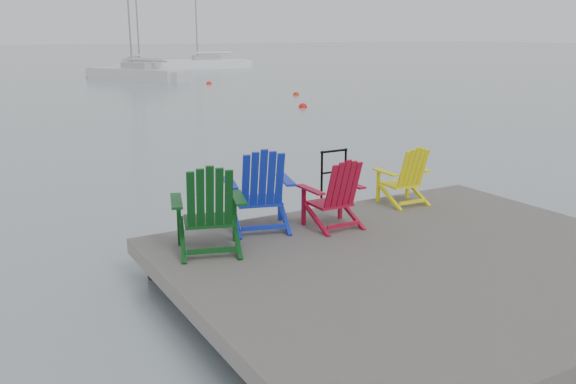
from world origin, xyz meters
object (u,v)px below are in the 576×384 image
sailboat_near (137,75)px  buoy_c (296,95)px  chair_blue (260,189)px  buoy_a (303,107)px  handrail (334,173)px  sailboat_far (202,65)px  chair_red (335,193)px  chair_yellow (406,175)px  sailboat_mid (139,68)px  chair_green (209,208)px  buoy_d (209,84)px

sailboat_near → buoy_c: sailboat_near is taller
chair_blue → buoy_a: bearing=73.7°
handrail → sailboat_far: size_ratio=0.08×
chair_red → chair_yellow: bearing=15.8°
chair_blue → sailboat_near: sailboat_near is taller
chair_red → sailboat_mid: size_ratio=0.08×
sailboat_mid → buoy_a: sailboat_mid is taller
chair_green → buoy_d: size_ratio=3.04×
buoy_a → buoy_d: (1.43, 14.05, 0.00)m
handrail → sailboat_mid: 44.45m
sailboat_mid → buoy_d: bearing=-58.6°
chair_green → chair_red: (1.89, 0.07, -0.07)m
chair_yellow → buoy_d: 31.21m
chair_yellow → buoy_d: size_ratio=2.51×
sailboat_near → sailboat_far: size_ratio=0.95×
chair_green → sailboat_far: size_ratio=0.10×
chair_yellow → buoy_a: 17.58m
sailboat_far → buoy_a: bearing=175.4°
handrail → buoy_d: handrail is taller
chair_green → chair_red: chair_green is taller
buoy_d → sailboat_near: bearing=117.8°
sailboat_near → sailboat_mid: 8.68m
chair_red → buoy_a: 18.74m
chair_blue → chair_red: size_ratio=1.17×
sailboat_near → chair_red: bearing=-130.0°
sailboat_near → buoy_c: bearing=-102.1°
buoy_c → sailboat_mid: bearing=94.0°
sailboat_far → buoy_c: sailboat_far is taller
buoy_d → sailboat_mid: bearing=91.8°
chair_yellow → buoy_c: size_ratio=2.83×
handrail → buoy_d: (10.14, 29.36, -1.04)m
chair_green → buoy_a: chair_green is taller
handrail → chair_green: 2.68m
chair_yellow → buoy_c: chair_yellow is taller
buoy_a → buoy_c: size_ratio=1.15×
handrail → sailboat_mid: bearing=77.4°
chair_blue → buoy_c: chair_blue is taller
chair_yellow → sailboat_near: bearing=83.1°
chair_red → sailboat_near: (7.72, 36.01, -0.64)m
buoy_a → chair_green: bearing=-124.5°
buoy_a → chair_blue: bearing=-123.0°
handrail → sailboat_near: size_ratio=0.08×
chair_yellow → buoy_d: bearing=75.8°
sailboat_mid → buoy_a: (-0.98, -28.06, -0.35)m
chair_blue → sailboat_mid: sailboat_mid is taller
handrail → chair_yellow: size_ratio=0.96×
buoy_c → buoy_d: (-1.16, 9.07, 0.00)m
sailboat_near → buoy_c: 15.38m
buoy_d → chair_red: bearing=-109.5°
buoy_c → buoy_d: size_ratio=0.89×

